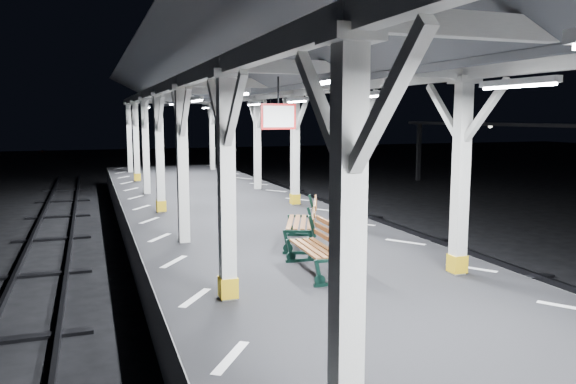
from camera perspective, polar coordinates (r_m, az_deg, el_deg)
platform at (r=7.65m, az=13.21°, el=-16.98°), size 6.00×50.00×1.00m
hazard_stripes_left at (r=6.54m, az=-5.82°, el=-16.38°), size 1.00×48.00×0.01m
hazard_stripes_right at (r=8.97m, az=26.84°, el=-10.44°), size 1.00×48.00×0.01m
canopy at (r=7.01m, az=14.35°, el=14.76°), size 5.40×49.00×4.65m
bench_mid at (r=9.65m, az=3.29°, el=-5.51°), size 0.69×1.64×0.87m
bench_far at (r=11.70m, az=1.75°, el=-2.94°), size 1.26×1.87×0.95m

